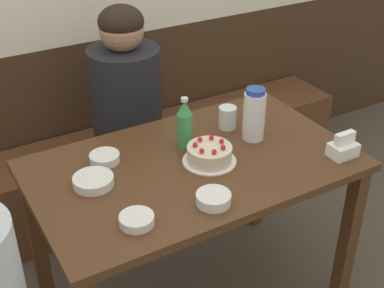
{
  "coord_description": "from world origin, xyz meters",
  "views": [
    {
      "loc": [
        -0.89,
        -1.52,
        1.9
      ],
      "look_at": [
        0.02,
        0.05,
        0.81
      ],
      "focal_mm": 50.0,
      "sensor_mm": 36.0,
      "label": 1
    }
  ],
  "objects_px": {
    "birthday_cake": "(209,154)",
    "person_pale_blue_shirt": "(128,130)",
    "bowl_soup_white": "(137,220)",
    "glass_water_tall": "(227,118)",
    "bowl_sauce_shallow": "(93,181)",
    "bowl_side_dish": "(105,158)",
    "napkin_holder": "(343,148)",
    "soju_bottle": "(185,124)",
    "bench_seat": "(118,174)",
    "bowl_rice_small": "(213,199)",
    "water_pitcher": "(254,115)"
  },
  "relations": [
    {
      "from": "soju_bottle",
      "to": "bowl_side_dish",
      "type": "bearing_deg",
      "value": 170.6
    },
    {
      "from": "birthday_cake",
      "to": "person_pale_blue_shirt",
      "type": "relative_size",
      "value": 0.17
    },
    {
      "from": "soju_bottle",
      "to": "bowl_side_dish",
      "type": "height_order",
      "value": "soju_bottle"
    },
    {
      "from": "soju_bottle",
      "to": "person_pale_blue_shirt",
      "type": "bearing_deg",
      "value": 93.77
    },
    {
      "from": "water_pitcher",
      "to": "glass_water_tall",
      "type": "xyz_separation_m",
      "value": [
        -0.04,
        0.13,
        -0.06
      ]
    },
    {
      "from": "bowl_side_dish",
      "to": "person_pale_blue_shirt",
      "type": "height_order",
      "value": "person_pale_blue_shirt"
    },
    {
      "from": "bench_seat",
      "to": "water_pitcher",
      "type": "xyz_separation_m",
      "value": [
        0.31,
        -0.79,
        0.65
      ]
    },
    {
      "from": "bench_seat",
      "to": "person_pale_blue_shirt",
      "type": "xyz_separation_m",
      "value": [
        -0.0,
        -0.19,
        0.37
      ]
    },
    {
      "from": "birthday_cake",
      "to": "napkin_holder",
      "type": "bearing_deg",
      "value": -25.56
    },
    {
      "from": "bowl_side_dish",
      "to": "water_pitcher",
      "type": "bearing_deg",
      "value": -13.07
    },
    {
      "from": "water_pitcher",
      "to": "soju_bottle",
      "type": "bearing_deg",
      "value": 162.74
    },
    {
      "from": "water_pitcher",
      "to": "person_pale_blue_shirt",
      "type": "xyz_separation_m",
      "value": [
        -0.31,
        0.6,
        -0.28
      ]
    },
    {
      "from": "napkin_holder",
      "to": "bowl_side_dish",
      "type": "bearing_deg",
      "value": 152.4
    },
    {
      "from": "napkin_holder",
      "to": "glass_water_tall",
      "type": "height_order",
      "value": "napkin_holder"
    },
    {
      "from": "bowl_sauce_shallow",
      "to": "bowl_side_dish",
      "type": "bearing_deg",
      "value": 53.1
    },
    {
      "from": "bowl_rice_small",
      "to": "bowl_sauce_shallow",
      "type": "height_order",
      "value": "bowl_rice_small"
    },
    {
      "from": "water_pitcher",
      "to": "bowl_sauce_shallow",
      "type": "bearing_deg",
      "value": 178.92
    },
    {
      "from": "birthday_cake",
      "to": "bowl_soup_white",
      "type": "height_order",
      "value": "birthday_cake"
    },
    {
      "from": "bench_seat",
      "to": "napkin_holder",
      "type": "bearing_deg",
      "value": -63.76
    },
    {
      "from": "soju_bottle",
      "to": "person_pale_blue_shirt",
      "type": "xyz_separation_m",
      "value": [
        -0.03,
        0.52,
        -0.27
      ]
    },
    {
      "from": "birthday_cake",
      "to": "napkin_holder",
      "type": "xyz_separation_m",
      "value": [
        0.48,
        -0.23,
        0.0
      ]
    },
    {
      "from": "bowl_side_dish",
      "to": "person_pale_blue_shirt",
      "type": "relative_size",
      "value": 0.1
    },
    {
      "from": "bowl_side_dish",
      "to": "bowl_sauce_shallow",
      "type": "bearing_deg",
      "value": -126.9
    },
    {
      "from": "bowl_sauce_shallow",
      "to": "person_pale_blue_shirt",
      "type": "distance_m",
      "value": 0.73
    },
    {
      "from": "napkin_holder",
      "to": "bowl_rice_small",
      "type": "height_order",
      "value": "napkin_holder"
    },
    {
      "from": "napkin_holder",
      "to": "bowl_soup_white",
      "type": "height_order",
      "value": "napkin_holder"
    },
    {
      "from": "glass_water_tall",
      "to": "napkin_holder",
      "type": "bearing_deg",
      "value": -57.75
    },
    {
      "from": "soju_bottle",
      "to": "bowl_rice_small",
      "type": "xyz_separation_m",
      "value": [
        -0.1,
        -0.39,
        -0.08
      ]
    },
    {
      "from": "bowl_rice_small",
      "to": "glass_water_tall",
      "type": "xyz_separation_m",
      "value": [
        0.34,
        0.43,
        0.03
      ]
    },
    {
      "from": "bench_seat",
      "to": "soju_bottle",
      "type": "relative_size",
      "value": 12.66
    },
    {
      "from": "bowl_soup_white",
      "to": "person_pale_blue_shirt",
      "type": "distance_m",
      "value": 0.95
    },
    {
      "from": "napkin_holder",
      "to": "person_pale_blue_shirt",
      "type": "xyz_separation_m",
      "value": [
        -0.54,
        0.9,
        -0.21
      ]
    },
    {
      "from": "soju_bottle",
      "to": "napkin_holder",
      "type": "distance_m",
      "value": 0.64
    },
    {
      "from": "birthday_cake",
      "to": "person_pale_blue_shirt",
      "type": "bearing_deg",
      "value": 95.01
    },
    {
      "from": "bowl_side_dish",
      "to": "bowl_soup_white",
      "type": "bearing_deg",
      "value": -97.48
    },
    {
      "from": "person_pale_blue_shirt",
      "to": "glass_water_tall",
      "type": "bearing_deg",
      "value": 29.84
    },
    {
      "from": "birthday_cake",
      "to": "bench_seat",
      "type": "bearing_deg",
      "value": 93.73
    },
    {
      "from": "napkin_holder",
      "to": "birthday_cake",
      "type": "bearing_deg",
      "value": 154.44
    },
    {
      "from": "person_pale_blue_shirt",
      "to": "bowl_rice_small",
      "type": "bearing_deg",
      "value": -4.48
    },
    {
      "from": "bowl_soup_white",
      "to": "glass_water_tall",
      "type": "relative_size",
      "value": 1.21
    },
    {
      "from": "glass_water_tall",
      "to": "water_pitcher",
      "type": "bearing_deg",
      "value": -71.77
    },
    {
      "from": "napkin_holder",
      "to": "person_pale_blue_shirt",
      "type": "relative_size",
      "value": 0.09
    },
    {
      "from": "bench_seat",
      "to": "glass_water_tall",
      "type": "height_order",
      "value": "glass_water_tall"
    },
    {
      "from": "napkin_holder",
      "to": "bowl_rice_small",
      "type": "distance_m",
      "value": 0.61
    },
    {
      "from": "water_pitcher",
      "to": "bowl_side_dish",
      "type": "distance_m",
      "value": 0.63
    },
    {
      "from": "birthday_cake",
      "to": "person_pale_blue_shirt",
      "type": "height_order",
      "value": "person_pale_blue_shirt"
    },
    {
      "from": "water_pitcher",
      "to": "bowl_sauce_shallow",
      "type": "xyz_separation_m",
      "value": [
        -0.7,
        0.01,
        -0.09
      ]
    },
    {
      "from": "bowl_soup_white",
      "to": "glass_water_tall",
      "type": "distance_m",
      "value": 0.74
    },
    {
      "from": "napkin_holder",
      "to": "bowl_sauce_shallow",
      "type": "bearing_deg",
      "value": 161.69
    },
    {
      "from": "bench_seat",
      "to": "person_pale_blue_shirt",
      "type": "relative_size",
      "value": 2.26
    }
  ]
}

